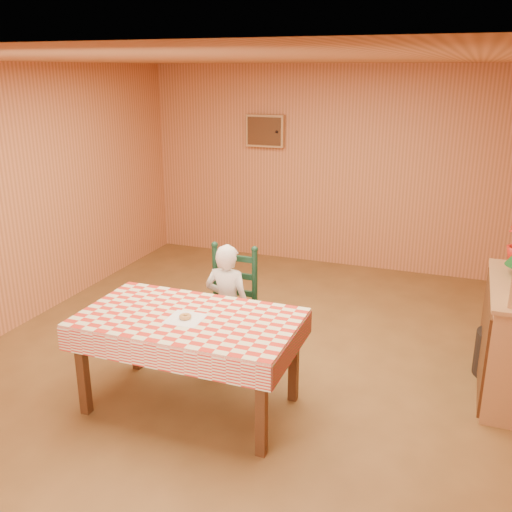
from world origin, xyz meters
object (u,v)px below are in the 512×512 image
Objects in this scene: dining_table at (189,326)px; ladder_chair at (230,309)px; seated_child at (228,306)px; storage_bin at (498,354)px.

ladder_chair is at bearing 90.00° from dining_table.
seated_child is 2.88× the size of storage_bin.
seated_child is at bearing -90.00° from ladder_chair.
dining_table is at bearing 90.00° from seated_child.
seated_child reaches higher than storage_bin.
seated_child is at bearing -164.31° from storage_bin.
ladder_chair reaches higher than dining_table.
ladder_chair is at bearing -165.66° from storage_bin.
ladder_chair reaches higher than storage_bin.
ladder_chair is 2.76× the size of storage_bin.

